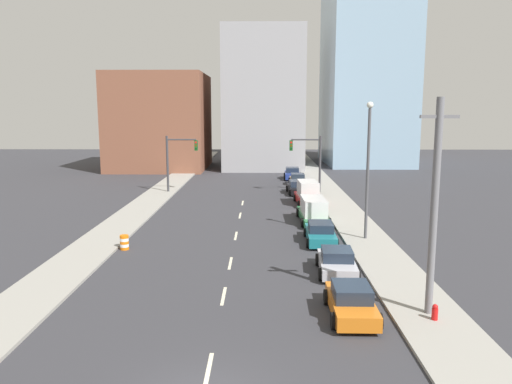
{
  "coord_description": "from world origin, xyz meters",
  "views": [
    {
      "loc": [
        1.83,
        -14.01,
        8.89
      ],
      "look_at": [
        1.37,
        26.61,
        2.2
      ],
      "focal_mm": 35.0,
      "sensor_mm": 36.0,
      "label": 1
    }
  ],
  "objects_px": {
    "utility_pole_right_near": "(434,207)",
    "box_truck_green": "(313,211)",
    "sedan_tan": "(298,180)",
    "sedan_black": "(297,188)",
    "traffic_signal_right": "(312,157)",
    "sedan_silver": "(337,262)",
    "sedan_orange": "(351,302)",
    "fire_hydrant": "(435,314)",
    "box_truck_red": "(308,193)",
    "traffic_signal_left": "(176,157)",
    "sedan_teal": "(320,233)",
    "street_lamp": "(368,162)",
    "sedan_blue": "(292,174)",
    "traffic_barrel": "(124,242)"
  },
  "relations": [
    {
      "from": "sedan_tan",
      "to": "sedan_blue",
      "type": "distance_m",
      "value": 5.14
    },
    {
      "from": "sedan_orange",
      "to": "box_truck_red",
      "type": "height_order",
      "value": "box_truck_red"
    },
    {
      "from": "fire_hydrant",
      "to": "traffic_barrel",
      "type": "bearing_deg",
      "value": 145.57
    },
    {
      "from": "traffic_signal_left",
      "to": "street_lamp",
      "type": "xyz_separation_m",
      "value": [
        16.41,
        -19.9,
        1.47
      ]
    },
    {
      "from": "traffic_signal_left",
      "to": "fire_hydrant",
      "type": "bearing_deg",
      "value": -63.7
    },
    {
      "from": "traffic_signal_left",
      "to": "sedan_blue",
      "type": "xyz_separation_m",
      "value": [
        13.23,
        11.0,
        -3.24
      ]
    },
    {
      "from": "sedan_orange",
      "to": "fire_hydrant",
      "type": "bearing_deg",
      "value": -10.73
    },
    {
      "from": "sedan_silver",
      "to": "sedan_teal",
      "type": "distance_m",
      "value": 6.5
    },
    {
      "from": "box_truck_red",
      "to": "sedan_black",
      "type": "height_order",
      "value": "box_truck_red"
    },
    {
      "from": "traffic_signal_left",
      "to": "sedan_teal",
      "type": "bearing_deg",
      "value": -57.05
    },
    {
      "from": "sedan_silver",
      "to": "sedan_teal",
      "type": "height_order",
      "value": "sedan_teal"
    },
    {
      "from": "traffic_barrel",
      "to": "fire_hydrant",
      "type": "xyz_separation_m",
      "value": [
        16.14,
        -11.06,
        -0.06
      ]
    },
    {
      "from": "utility_pole_right_near",
      "to": "box_truck_red",
      "type": "height_order",
      "value": "utility_pole_right_near"
    },
    {
      "from": "traffic_signal_right",
      "to": "sedan_silver",
      "type": "bearing_deg",
      "value": -92.58
    },
    {
      "from": "sedan_orange",
      "to": "box_truck_green",
      "type": "relative_size",
      "value": 0.69
    },
    {
      "from": "utility_pole_right_near",
      "to": "street_lamp",
      "type": "height_order",
      "value": "street_lamp"
    },
    {
      "from": "sedan_black",
      "to": "traffic_signal_left",
      "type": "bearing_deg",
      "value": 175.11
    },
    {
      "from": "utility_pole_right_near",
      "to": "fire_hydrant",
      "type": "relative_size",
      "value": 11.26
    },
    {
      "from": "fire_hydrant",
      "to": "box_truck_red",
      "type": "height_order",
      "value": "box_truck_red"
    },
    {
      "from": "box_truck_red",
      "to": "sedan_blue",
      "type": "xyz_separation_m",
      "value": [
        -0.39,
        17.68,
        -0.37
      ]
    },
    {
      "from": "street_lamp",
      "to": "sedan_orange",
      "type": "bearing_deg",
      "value": -104.22
    },
    {
      "from": "utility_pole_right_near",
      "to": "box_truck_red",
      "type": "distance_m",
      "value": 26.48
    },
    {
      "from": "sedan_silver",
      "to": "sedan_black",
      "type": "xyz_separation_m",
      "value": [
        -0.32,
        26.5,
        0.02
      ]
    },
    {
      "from": "utility_pole_right_near",
      "to": "box_truck_green",
      "type": "relative_size",
      "value": 1.52
    },
    {
      "from": "sedan_teal",
      "to": "box_truck_red",
      "type": "distance_m",
      "value": 13.76
    },
    {
      "from": "traffic_signal_right",
      "to": "box_truck_red",
      "type": "distance_m",
      "value": 7.34
    },
    {
      "from": "fire_hydrant",
      "to": "sedan_orange",
      "type": "height_order",
      "value": "sedan_orange"
    },
    {
      "from": "sedan_teal",
      "to": "sedan_tan",
      "type": "relative_size",
      "value": 1.11
    },
    {
      "from": "box_truck_green",
      "to": "sedan_tan",
      "type": "relative_size",
      "value": 1.47
    },
    {
      "from": "sedan_tan",
      "to": "sedan_black",
      "type": "bearing_deg",
      "value": -94.66
    },
    {
      "from": "sedan_silver",
      "to": "traffic_signal_right",
      "type": "bearing_deg",
      "value": 90.24
    },
    {
      "from": "utility_pole_right_near",
      "to": "traffic_barrel",
      "type": "height_order",
      "value": "utility_pole_right_near"
    },
    {
      "from": "sedan_tan",
      "to": "traffic_signal_right",
      "type": "bearing_deg",
      "value": -80.12
    },
    {
      "from": "street_lamp",
      "to": "sedan_tan",
      "type": "xyz_separation_m",
      "value": [
        -2.84,
        25.77,
        -4.76
      ]
    },
    {
      "from": "fire_hydrant",
      "to": "box_truck_red",
      "type": "relative_size",
      "value": 0.15
    },
    {
      "from": "utility_pole_right_near",
      "to": "traffic_barrel",
      "type": "distance_m",
      "value": 19.63
    },
    {
      "from": "traffic_signal_right",
      "to": "box_truck_green",
      "type": "xyz_separation_m",
      "value": [
        -1.22,
        -14.29,
        -2.98
      ]
    },
    {
      "from": "sedan_silver",
      "to": "sedan_blue",
      "type": "relative_size",
      "value": 0.99
    },
    {
      "from": "street_lamp",
      "to": "sedan_tan",
      "type": "height_order",
      "value": "street_lamp"
    },
    {
      "from": "sedan_black",
      "to": "sedan_blue",
      "type": "bearing_deg",
      "value": 86.18
    },
    {
      "from": "street_lamp",
      "to": "sedan_tan",
      "type": "bearing_deg",
      "value": 96.28
    },
    {
      "from": "sedan_black",
      "to": "sedan_blue",
      "type": "xyz_separation_m",
      "value": [
        0.17,
        11.43,
        0.05
      ]
    },
    {
      "from": "traffic_signal_left",
      "to": "utility_pole_right_near",
      "type": "bearing_deg",
      "value": -63.22
    },
    {
      "from": "utility_pole_right_near",
      "to": "sedan_orange",
      "type": "relative_size",
      "value": 2.19
    },
    {
      "from": "traffic_signal_left",
      "to": "sedan_tan",
      "type": "bearing_deg",
      "value": 23.38
    },
    {
      "from": "traffic_signal_left",
      "to": "sedan_teal",
      "type": "distance_m",
      "value": 24.57
    },
    {
      "from": "sedan_silver",
      "to": "utility_pole_right_near",
      "type": "bearing_deg",
      "value": -58.77
    },
    {
      "from": "street_lamp",
      "to": "traffic_signal_right",
      "type": "bearing_deg",
      "value": 95.2
    },
    {
      "from": "sedan_black",
      "to": "traffic_signal_right",
      "type": "bearing_deg",
      "value": 12.76
    },
    {
      "from": "traffic_barrel",
      "to": "sedan_blue",
      "type": "bearing_deg",
      "value": 68.99
    }
  ]
}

